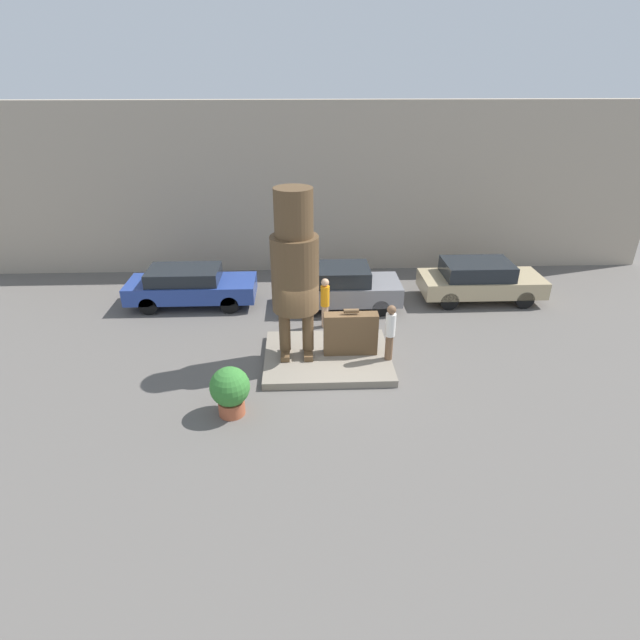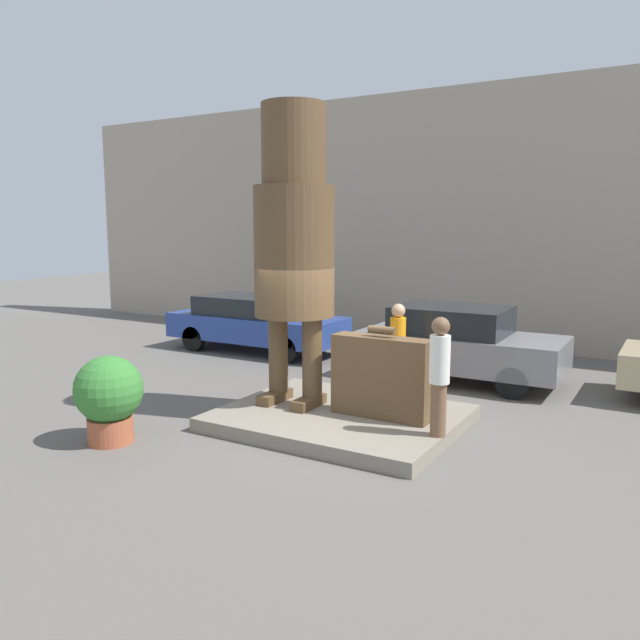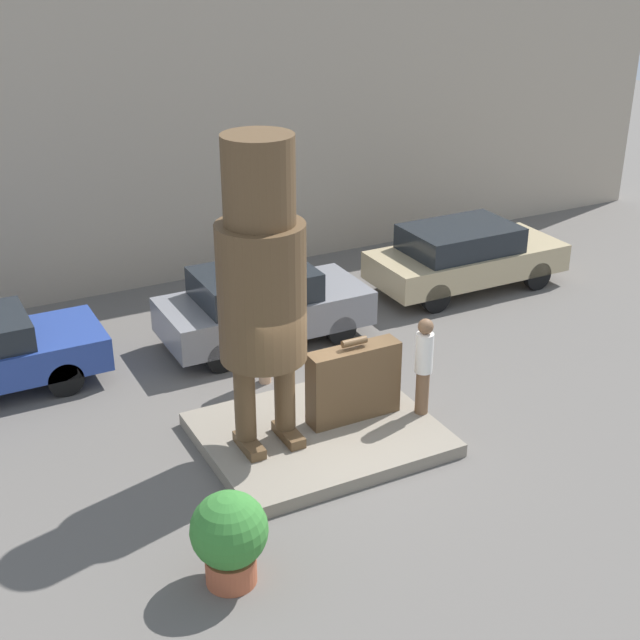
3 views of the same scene
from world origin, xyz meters
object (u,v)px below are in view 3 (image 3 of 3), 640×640
statue_figure (261,273)px  parked_car_tan (465,255)px  tourist (424,362)px  parked_car_grey (262,304)px  worker_hivis (264,335)px  giant_suitcase (354,382)px  planter_pot (229,536)px

statue_figure → parked_car_tan: (6.78, 4.14, -2.27)m
tourist → parked_car_tan: (4.12, 4.53, -0.36)m
parked_car_grey → tourist: bearing=-75.6°
parked_car_tan → tourist: bearing=-132.3°
statue_figure → worker_hivis: 3.15m
giant_suitcase → statue_figure: bearing=-179.5°
statue_figure → planter_pot: bearing=-123.0°
tourist → parked_car_grey: size_ratio=0.42×
statue_figure → parked_car_tan: bearing=31.4°
parked_car_tan → parked_car_grey: bearing=-175.2°
giant_suitcase → planter_pot: giant_suitcase is taller
parked_car_grey → planter_pot: size_ratio=3.14×
tourist → worker_hivis: size_ratio=0.98×
tourist → planter_pot: (-4.29, -2.12, -0.44)m
tourist → worker_hivis: (-1.72, 2.53, -0.20)m
parked_car_grey → worker_hivis: bearing=-113.0°
worker_hivis → planter_pot: bearing=-118.9°
statue_figure → tourist: (2.66, -0.39, -1.91)m
tourist → parked_car_tan: 6.14m
parked_car_grey → parked_car_tan: (5.18, 0.43, -0.01)m
planter_pot → worker_hivis: 5.32m
statue_figure → worker_hivis: bearing=66.3°
statue_figure → giant_suitcase: statue_figure is taller
planter_pot → worker_hivis: bearing=61.1°
tourist → planter_pot: bearing=-153.7°
giant_suitcase → worker_hivis: bearing=106.8°
giant_suitcase → worker_hivis: worker_hivis is taller
worker_hivis → tourist: bearing=-55.8°
giant_suitcase → planter_pot: size_ratio=1.20×
planter_pot → giant_suitcase: bearing=38.2°
planter_pot → parked_car_tan: bearing=38.3°
giant_suitcase → tourist: tourist is taller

